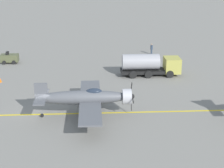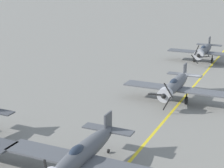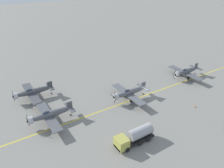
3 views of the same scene
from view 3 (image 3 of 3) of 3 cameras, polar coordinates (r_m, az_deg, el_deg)
The scene contains 8 objects.
ground_plane at distance 57.87m, azimuth 8.77°, elevation -2.90°, with size 400.00×400.00×0.00m, color gray.
taxiway_stripe at distance 57.87m, azimuth 8.77°, elevation -2.89°, with size 0.30×160.00×0.01m, color yellow.
airplane_near_center at distance 69.35m, azimuth 18.74°, elevation 3.13°, with size 12.00×9.98×3.71m.
airplane_far_right at distance 58.19m, azimuth -20.03°, elevation -1.93°, with size 12.00×9.98×3.77m.
airplane_far_center at distance 48.37m, azimuth -15.93°, elevation -7.65°, with size 12.00×9.98×3.80m.
airplane_mid_center at distance 54.59m, azimuth 4.54°, elevation -2.20°, with size 12.00×9.98×3.65m.
fuel_tanker at distance 42.13m, azimuth 5.88°, elevation -13.47°, with size 2.68×8.00×2.98m.
traffic_cone at distance 55.99m, azimuth 20.87°, elevation -5.39°, with size 0.36×0.36×0.55m, color orange.
Camera 3 is at (-36.78, 33.87, 29.14)m, focal length 35.00 mm.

